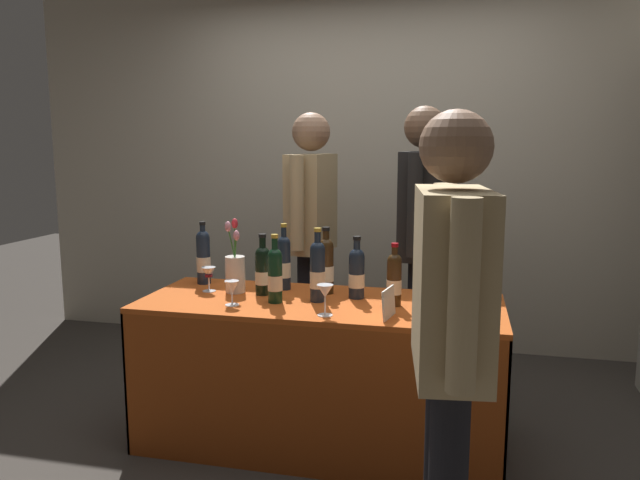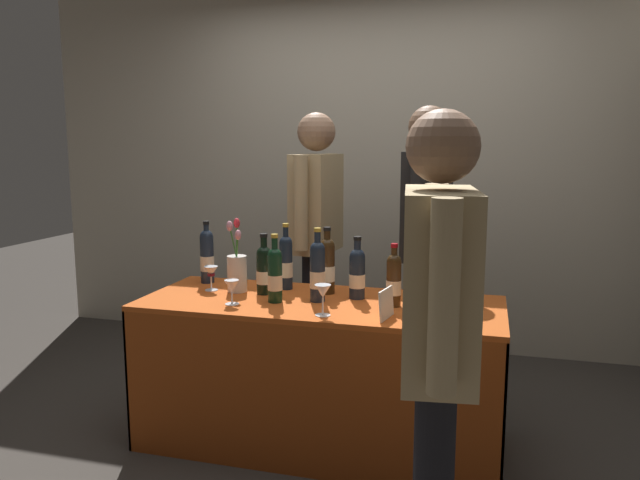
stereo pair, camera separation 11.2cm
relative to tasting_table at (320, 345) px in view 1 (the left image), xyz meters
The scene contains 21 objects.
ground_plane 0.51m from the tasting_table, ahead, with size 12.00×12.00×0.00m, color #38332D.
back_partition 1.84m from the tasting_table, 90.00° to the left, with size 5.24×0.12×2.64m, color #B2A893.
tasting_table is the anchor object (origin of this frame).
featured_wine_bottle 0.42m from the tasting_table, 159.44° to the right, with size 0.07×0.07×0.33m.
display_bottle_0 0.38m from the tasting_table, 137.19° to the right, with size 0.07×0.07×0.36m.
display_bottle_1 0.68m from the tasting_table, ahead, with size 0.07×0.07×0.35m.
display_bottle_2 0.40m from the tasting_table, 92.20° to the left, with size 0.08×0.08×0.34m.
display_bottle_3 0.83m from the tasting_table, 162.79° to the left, with size 0.08×0.08×0.34m.
display_bottle_4 0.48m from the tasting_table, 141.15° to the left, with size 0.07×0.07×0.35m.
display_bottle_5 0.70m from the tasting_table, 21.59° to the right, with size 0.07×0.07×0.33m.
display_bottle_6 0.47m from the tasting_table, 168.80° to the left, with size 0.08×0.08×0.31m.
display_bottle_7 0.40m from the tasting_table, 31.18° to the left, with size 0.08×0.08×0.31m.
display_bottle_8 0.50m from the tasting_table, ahead, with size 0.07×0.07×0.30m.
wine_glass_near_vendor 0.42m from the tasting_table, 71.69° to the right, with size 0.07×0.07×0.14m.
wine_glass_mid 0.68m from the tasting_table, behind, with size 0.07×0.07×0.13m.
wine_glass_near_taster 0.52m from the tasting_table, 155.90° to the right, with size 0.07×0.07×0.12m.
flower_vase 0.58m from the tasting_table, behind, with size 0.10×0.10×0.38m.
brochure_stand 0.51m from the tasting_table, 30.62° to the right, with size 0.16×0.01×0.13m, color silver.
vendor_presenter 0.94m from the tasting_table, 55.82° to the left, with size 0.25×0.57×1.69m.
vendor_assistant 0.95m from the tasting_table, 107.03° to the left, with size 0.25×0.57×1.67m.
taster_foreground_right 1.22m from the tasting_table, 56.27° to the right, with size 0.27×0.63×1.59m.
Camera 1 is at (0.66, -2.79, 1.48)m, focal length 34.02 mm.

